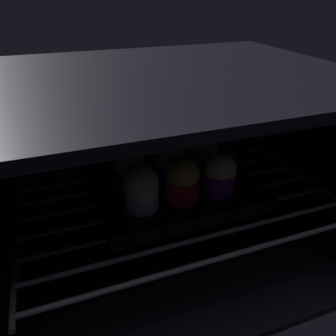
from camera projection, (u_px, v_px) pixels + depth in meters
oven_cavity at (163, 164)px, 64.50cm from camera, size 59.00×47.00×37.00cm
oven_rack at (171, 190)px, 62.65cm from camera, size 54.80×42.00×0.80cm
baking_tray at (168, 181)px, 63.41cm from camera, size 28.36×28.36×2.20cm
muffin_row0_col0 at (141, 188)px, 53.45cm from camera, size 5.84×5.84×7.60cm
muffin_row0_col1 at (183, 179)px, 55.53cm from camera, size 5.64×5.64×7.90cm
muffin_row0_col2 at (220, 174)px, 57.63cm from camera, size 5.64×5.64×7.48cm
muffin_row1_col0 at (129, 167)px, 59.20cm from camera, size 5.84×5.84×7.76cm
muffin_row1_col1 at (167, 161)px, 61.41cm from camera, size 6.04×6.04×7.69cm
muffin_row1_col2 at (202, 156)px, 63.34cm from camera, size 5.92×5.92×7.58cm
muffin_row2_col0 at (118, 152)px, 65.10cm from camera, size 5.64×5.64×7.75cm
muffin_row2_col1 at (156, 146)px, 66.98cm from camera, size 5.74×5.74×7.96cm
muffin_row2_col2 at (187, 143)px, 69.50cm from camera, size 5.64×5.64×7.25cm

